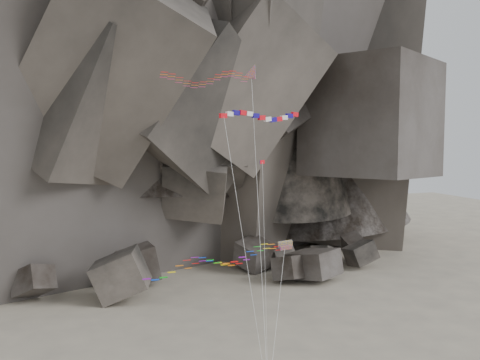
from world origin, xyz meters
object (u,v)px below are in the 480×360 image
object	(u,v)px
banner_kite	(261,118)
parafoil_kite	(213,260)
pennant_kite	(263,212)
delta_kite	(203,78)

from	to	relation	value
banner_kite	parafoil_kite	world-z (taller)	banner_kite
parafoil_kite	pennant_kite	size ratio (longest dim) A/B	0.76
delta_kite	pennant_kite	distance (m)	14.72
parafoil_kite	pennant_kite	xyz separation A→B (m)	(4.47, -1.65, 4.64)
parafoil_kite	pennant_kite	world-z (taller)	pennant_kite
banner_kite	parafoil_kite	bearing A→B (deg)	159.99
parafoil_kite	pennant_kite	distance (m)	6.65
banner_kite	delta_kite	bearing A→B (deg)	120.25
parafoil_kite	delta_kite	bearing A→B (deg)	92.91
delta_kite	parafoil_kite	bearing A→B (deg)	-117.99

